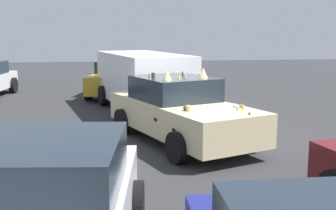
% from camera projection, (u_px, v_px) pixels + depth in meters
% --- Properties ---
extents(ground_plane, '(60.00, 60.00, 0.00)m').
position_uv_depth(ground_plane, '(180.00, 142.00, 9.92)').
color(ground_plane, '#2D2D30').
extents(art_car_decorated, '(4.92, 3.21, 1.77)m').
position_uv_depth(art_car_decorated, '(179.00, 110.00, 9.84)').
color(art_car_decorated, beige).
rests_on(art_car_decorated, ground).
extents(parked_van_row_back_far, '(5.37, 2.96, 1.92)m').
position_uv_depth(parked_van_row_back_far, '(142.00, 78.00, 13.72)').
color(parked_van_row_back_far, silver).
rests_on(parked_van_row_back_far, ground).
extents(parked_sedan_behind_left, '(4.51, 2.68, 1.44)m').
position_uv_depth(parked_sedan_behind_left, '(118.00, 78.00, 17.28)').
color(parked_sedan_behind_left, gold).
rests_on(parked_sedan_behind_left, ground).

